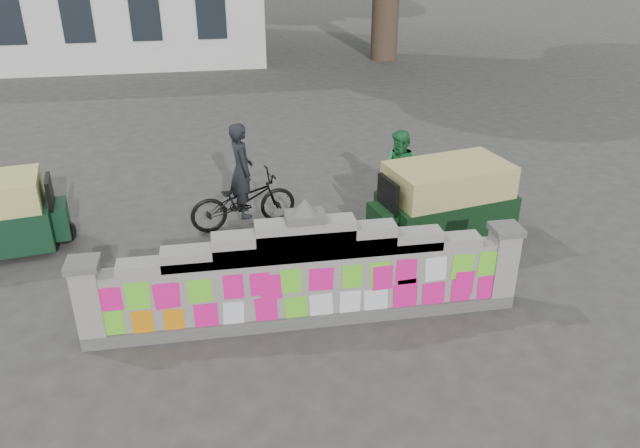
% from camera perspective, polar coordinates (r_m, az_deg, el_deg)
% --- Properties ---
extents(ground, '(100.00, 100.00, 0.00)m').
position_cam_1_polar(ground, '(9.47, -1.26, -8.83)').
color(ground, '#383533').
rests_on(ground, ground).
extents(parapet_wall, '(6.48, 0.44, 2.01)m').
position_cam_1_polar(parapet_wall, '(9.05, -1.30, -4.98)').
color(parapet_wall, '#4C4C49').
rests_on(parapet_wall, ground).
extents(cyclist_bike, '(2.16, 1.12, 1.08)m').
position_cam_1_polar(cyclist_bike, '(12.05, -7.03, 2.13)').
color(cyclist_bike, black).
rests_on(cyclist_bike, ground).
extents(cyclist_rider, '(0.57, 0.74, 1.83)m').
position_cam_1_polar(cyclist_rider, '(11.90, -7.13, 3.78)').
color(cyclist_rider, black).
rests_on(cyclist_rider, ground).
extents(pedestrian, '(1.03, 1.04, 1.69)m').
position_cam_1_polar(pedestrian, '(12.58, 7.38, 4.71)').
color(pedestrian, '#217A3C').
rests_on(pedestrian, ground).
extents(rickshaw_right, '(2.79, 1.71, 1.50)m').
position_cam_1_polar(rickshaw_right, '(11.53, 11.18, 1.96)').
color(rickshaw_right, black).
rests_on(rickshaw_right, ground).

